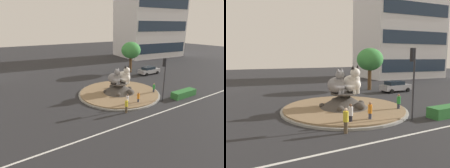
# 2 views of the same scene
# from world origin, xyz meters

# --- Properties ---
(ground_plane) EXTENTS (160.00, 160.00, 0.00)m
(ground_plane) POSITION_xyz_m (0.00, 0.00, 0.00)
(ground_plane) COLOR #28282B
(lane_centreline) EXTENTS (112.00, 0.20, 0.01)m
(lane_centreline) POSITION_xyz_m (0.00, -7.75, 0.00)
(lane_centreline) COLOR silver
(lane_centreline) RESTS_ON ground
(roundabout_island) EXTENTS (11.90, 11.90, 1.69)m
(roundabout_island) POSITION_xyz_m (0.01, -0.01, 0.51)
(roundabout_island) COLOR gray
(roundabout_island) RESTS_ON ground
(cat_statue_grey) EXTENTS (1.74, 2.58, 2.39)m
(cat_statue_grey) POSITION_xyz_m (-0.72, 0.06, 2.56)
(cat_statue_grey) COLOR gray
(cat_statue_grey) RESTS_ON roundabout_island
(cat_statue_white) EXTENTS (1.72, 2.73, 2.65)m
(cat_statue_white) POSITION_xyz_m (0.76, -0.26, 2.65)
(cat_statue_white) COLOR silver
(cat_statue_white) RESTS_ON roundabout_island
(traffic_light_mast) EXTENTS (0.34, 0.46, 5.76)m
(traffic_light_mast) POSITION_xyz_m (3.24, -5.39, 3.98)
(traffic_light_mast) COLOR #2D2D33
(traffic_light_mast) RESTS_ON ground
(office_tower) EXTENTS (20.37, 15.62, 31.68)m
(office_tower) POSITION_xyz_m (29.24, 25.10, 15.84)
(office_tower) COLOR silver
(office_tower) RESTS_ON ground
(clipped_hedge_strip) EXTENTS (4.14, 1.20, 0.90)m
(clipped_hedge_strip) POSITION_xyz_m (7.09, -5.92, 0.45)
(clipped_hedge_strip) COLOR #2D7033
(clipped_hedge_strip) RESTS_ON ground
(broadleaf_tree_behind_island) EXTENTS (4.06, 4.06, 6.46)m
(broadleaf_tree_behind_island) POSITION_xyz_m (9.69, 9.59, 4.68)
(broadleaf_tree_behind_island) COLOR brown
(broadleaf_tree_behind_island) RESTS_ON ground
(pedestrian_white_shirt) EXTENTS (0.34, 0.34, 1.64)m
(pedestrian_white_shirt) POSITION_xyz_m (-1.75, -4.32, 0.87)
(pedestrian_white_shirt) COLOR black
(pedestrian_white_shirt) RESTS_ON ground
(pedestrian_yellow_shirt) EXTENTS (0.37, 0.37, 1.73)m
(pedestrian_yellow_shirt) POSITION_xyz_m (-2.86, -5.60, 0.91)
(pedestrian_yellow_shirt) COLOR brown
(pedestrian_yellow_shirt) RESTS_ON ground
(pedestrian_orange_shirt) EXTENTS (0.32, 0.32, 1.65)m
(pedestrian_orange_shirt) POSITION_xyz_m (-0.11, -4.46, 0.88)
(pedestrian_orange_shirt) COLOR #33384C
(pedestrian_orange_shirt) RESTS_ON ground
(pedestrian_green_shirt) EXTENTS (0.34, 0.34, 1.67)m
(pedestrian_green_shirt) POSITION_xyz_m (4.22, -2.87, 0.88)
(pedestrian_green_shirt) COLOR #33384C
(pedestrian_green_shirt) RESTS_ON ground
(sedan_on_far_lane) EXTENTS (4.66, 2.05, 1.59)m
(sedan_on_far_lane) POSITION_xyz_m (11.86, 6.14, 0.83)
(sedan_on_far_lane) COLOR #99999E
(sedan_on_far_lane) RESTS_ON ground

